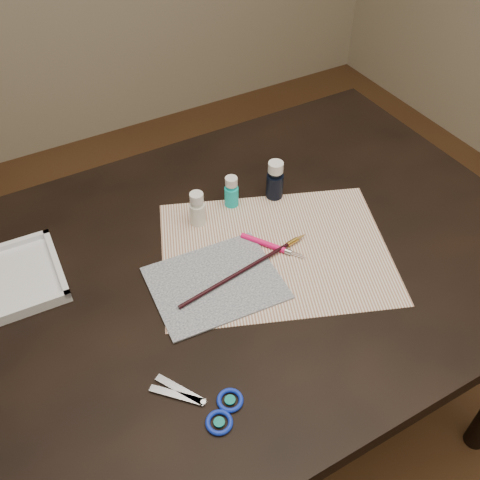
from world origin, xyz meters
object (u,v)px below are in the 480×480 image
paint_bottle_cyan (231,192)px  palette_tray (10,279)px  scissors (193,402)px  paper (275,251)px  canvas (215,283)px  paint_bottle_white (197,209)px  paint_bottle_navy (275,180)px

paint_bottle_cyan → palette_tray: paint_bottle_cyan is taller
paint_bottle_cyan → scissors: size_ratio=0.45×
paper → canvas: size_ratio=1.90×
paint_bottle_white → paint_bottle_navy: paint_bottle_navy is taller
paper → canvas: (-0.15, -0.02, 0.00)m
paint_bottle_navy → scissors: 0.56m
canvas → scissors: scissors is taller
paint_bottle_white → paint_bottle_cyan: (0.10, 0.02, -0.00)m
scissors → palette_tray: 0.46m
paint_bottle_cyan → paint_bottle_navy: paint_bottle_navy is taller
canvas → paint_bottle_navy: size_ratio=2.59×
canvas → paint_bottle_white: 0.19m
scissors → paint_bottle_navy: bearing=-89.9°
paper → scissors: (-0.30, -0.23, 0.00)m
paint_bottle_white → palette_tray: paint_bottle_white is taller
paper → palette_tray: bearing=160.1°
paint_bottle_cyan → palette_tray: (-0.50, 0.00, -0.03)m
scissors → paper: bearing=-96.9°
canvas → paint_bottle_white: paint_bottle_white is taller
paint_bottle_white → paint_bottle_navy: bearing=-1.2°
paint_bottle_white → paint_bottle_navy: 0.20m
paint_bottle_navy → paint_bottle_cyan: bearing=167.6°
paint_bottle_white → paint_bottle_cyan: size_ratio=1.07×
palette_tray → paint_bottle_cyan: bearing=-0.5°
paint_bottle_navy → scissors: size_ratio=0.56×
scissors → canvas: bearing=-79.6°
palette_tray → scissors: bearing=-63.8°
paper → paint_bottle_navy: (0.09, 0.16, 0.05)m
paint_bottle_navy → paint_bottle_white: bearing=178.8°
paper → palette_tray: 0.54m
scissors → palette_tray: bearing=-18.0°
paint_bottle_cyan → palette_tray: bearing=179.5°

